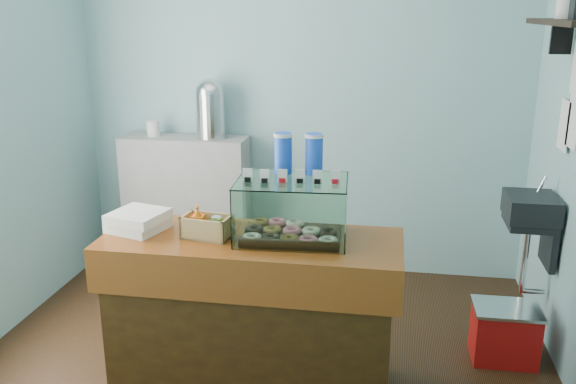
% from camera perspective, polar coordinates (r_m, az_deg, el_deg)
% --- Properties ---
extents(ground, '(3.50, 3.50, 0.00)m').
position_cam_1_polar(ground, '(3.87, -2.38, -15.53)').
color(ground, black).
rests_on(ground, ground).
extents(room_shell, '(3.54, 3.04, 2.82)m').
position_cam_1_polar(room_shell, '(3.30, -2.27, 10.45)').
color(room_shell, '#83B6C0').
rests_on(room_shell, ground).
extents(counter, '(1.60, 0.60, 0.90)m').
position_cam_1_polar(counter, '(3.43, -3.36, -11.26)').
color(counter, '#3C250B').
rests_on(counter, ground).
extents(back_shelf, '(1.00, 0.32, 1.10)m').
position_cam_1_polar(back_shelf, '(5.03, -9.42, -1.06)').
color(back_shelf, '#97979A').
rests_on(back_shelf, ground).
extents(display_case, '(0.60, 0.46, 0.54)m').
position_cam_1_polar(display_case, '(3.22, 0.41, -1.18)').
color(display_case, '#321E0F').
rests_on(display_case, counter).
extents(condiment_crate, '(0.27, 0.18, 0.17)m').
position_cam_1_polar(condiment_crate, '(3.26, -7.71, -3.19)').
color(condiment_crate, tan).
rests_on(condiment_crate, counter).
extents(pastry_boxes, '(0.34, 0.34, 0.11)m').
position_cam_1_polar(pastry_boxes, '(3.44, -13.82, -2.62)').
color(pastry_boxes, silver).
rests_on(pastry_boxes, counter).
extents(coffee_urn, '(0.25, 0.25, 0.46)m').
position_cam_1_polar(coffee_urn, '(4.78, -7.28, 7.88)').
color(coffee_urn, silver).
rests_on(coffee_urn, back_shelf).
extents(red_cooler, '(0.40, 0.31, 0.35)m').
position_cam_1_polar(red_cooler, '(4.03, 19.60, -12.31)').
color(red_cooler, red).
rests_on(red_cooler, ground).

